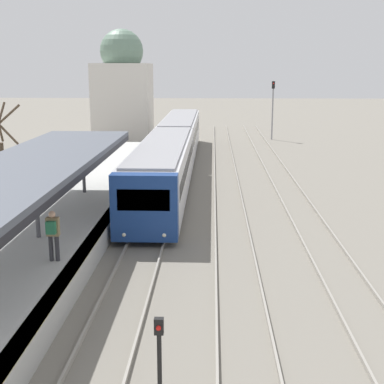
% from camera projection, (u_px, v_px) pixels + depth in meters
% --- Properties ---
extents(platform_canopy, '(4.00, 17.98, 2.85)m').
position_uv_depth(platform_canopy, '(35.00, 164.00, 19.02)').
color(platform_canopy, '#4C515B').
rests_on(platform_canopy, station_platform).
extents(person_on_platform, '(0.40, 0.40, 1.66)m').
position_uv_depth(person_on_platform, '(53.00, 232.00, 16.98)').
color(person_on_platform, '#2D2D33').
rests_on(person_on_platform, station_platform).
extents(train_near, '(2.65, 31.66, 3.05)m').
position_uv_depth(train_near, '(173.00, 147.00, 35.99)').
color(train_near, navy).
rests_on(train_near, ground_plane).
extents(signal_post_near, '(0.20, 0.21, 1.87)m').
position_uv_depth(signal_post_near, '(159.00, 349.00, 11.26)').
color(signal_post_near, black).
rests_on(signal_post_near, ground_plane).
extents(signal_mast_far, '(0.28, 0.29, 5.64)m').
position_uv_depth(signal_mast_far, '(273.00, 104.00, 51.77)').
color(signal_mast_far, gray).
rests_on(signal_mast_far, ground_plane).
extents(distant_domed_building, '(5.49, 5.49, 10.59)m').
position_uv_depth(distant_domed_building, '(123.00, 89.00, 52.91)').
color(distant_domed_building, silver).
rests_on(distant_domed_building, ground_plane).
extents(bare_tree_background, '(2.38, 1.50, 5.19)m').
position_uv_depth(bare_tree_background, '(1.00, 157.00, 27.73)').
color(bare_tree_background, '#4C3D2D').
rests_on(bare_tree_background, ground_plane).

